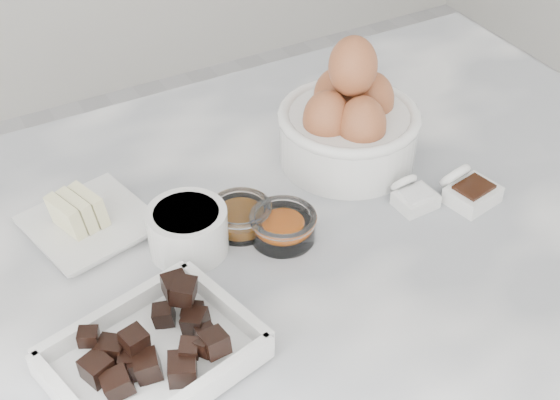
# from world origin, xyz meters

# --- Properties ---
(marble_slab) EXTENTS (1.20, 0.80, 0.04)m
(marble_slab) POSITION_xyz_m (0.00, 0.00, 0.92)
(marble_slab) COLOR white
(marble_slab) RESTS_ON cabinet
(chocolate_dish) EXTENTS (0.23, 0.20, 0.05)m
(chocolate_dish) POSITION_xyz_m (-0.20, -0.10, 0.96)
(chocolate_dish) COLOR white
(chocolate_dish) RESTS_ON marble_slab
(butter_plate) EXTENTS (0.17, 0.17, 0.06)m
(butter_plate) POSITION_xyz_m (-0.19, 0.14, 0.96)
(butter_plate) COLOR white
(butter_plate) RESTS_ON marble_slab
(sugar_ramekin) EXTENTS (0.10, 0.10, 0.06)m
(sugar_ramekin) POSITION_xyz_m (-0.10, 0.05, 0.97)
(sugar_ramekin) COLOR white
(sugar_ramekin) RESTS_ON marble_slab
(egg_bowl) EXTENTS (0.19, 0.19, 0.18)m
(egg_bowl) POSITION_xyz_m (0.17, 0.11, 1.00)
(egg_bowl) COLOR white
(egg_bowl) RESTS_ON marble_slab
(honey_bowl) EXTENTS (0.08, 0.08, 0.03)m
(honey_bowl) POSITION_xyz_m (-0.02, 0.05, 0.96)
(honey_bowl) COLOR white
(honey_bowl) RESTS_ON marble_slab
(zest_bowl) EXTENTS (0.08, 0.08, 0.04)m
(zest_bowl) POSITION_xyz_m (0.01, 0.01, 0.96)
(zest_bowl) COLOR white
(zest_bowl) RESTS_ON marble_slab
(vanilla_spoon) EXTENTS (0.07, 0.08, 0.05)m
(vanilla_spoon) POSITION_xyz_m (0.26, -0.04, 0.96)
(vanilla_spoon) COLOR white
(vanilla_spoon) RESTS_ON marble_slab
(salt_spoon) EXTENTS (0.05, 0.06, 0.04)m
(salt_spoon) POSITION_xyz_m (0.19, -0.01, 0.95)
(salt_spoon) COLOR white
(salt_spoon) RESTS_ON marble_slab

